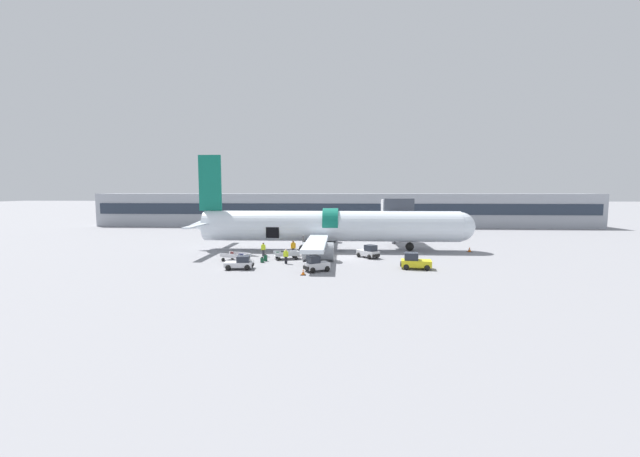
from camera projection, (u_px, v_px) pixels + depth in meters
ground_plane at (343, 258)px, 46.25m from camera, size 500.00×500.00×0.00m
terminal_strip at (343, 210)px, 87.71m from camera, size 109.08×8.69×7.25m
jet_bridge_stub at (395, 211)px, 56.97m from camera, size 4.00×9.51×6.84m
airplane at (327, 227)px, 51.90m from camera, size 37.91×30.47×12.62m
baggage_tug_lead at (415, 262)px, 39.72m from camera, size 3.23×2.20×1.64m
baggage_tug_mid at (369, 252)px, 46.22m from camera, size 2.71×2.89×1.56m
baggage_tug_rear at (240, 263)px, 39.64m from camera, size 3.00×2.14×1.33m
baggage_tug_spare at (316, 265)px, 38.46m from camera, size 2.71×2.40×1.60m
baggage_cart_loading at (287, 255)px, 45.45m from camera, size 3.80×2.52×0.93m
baggage_cart_queued at (236, 257)px, 44.00m from camera, size 4.09×2.77×0.97m
ground_crew_loader_a at (293, 248)px, 47.90m from camera, size 0.63×0.56×1.85m
ground_crew_loader_b at (286, 256)px, 42.44m from camera, size 0.56×0.40×1.62m
ground_crew_driver at (317, 249)px, 46.85m from camera, size 0.60×0.54×1.77m
ground_crew_supervisor at (263, 249)px, 47.27m from camera, size 0.55×0.52×1.67m
ground_crew_helper at (324, 247)px, 48.08m from camera, size 0.62×0.55×1.82m
suitcase_on_tarmac_upright at (262, 260)px, 43.17m from camera, size 0.38×0.30×0.63m
suitcase_on_tarmac_spare at (266, 258)px, 44.07m from camera, size 0.39×0.30×0.78m
safety_cone_nose at (469, 250)px, 50.69m from camera, size 0.60×0.60×0.64m
safety_cone_engine_left at (303, 272)px, 36.77m from camera, size 0.50×0.50×0.59m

